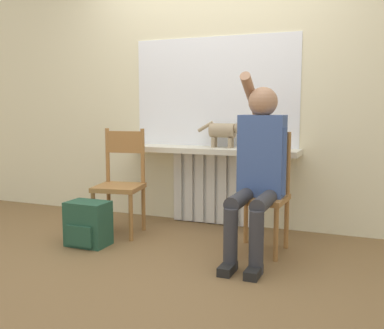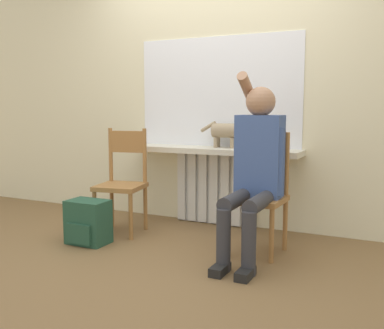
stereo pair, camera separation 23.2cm
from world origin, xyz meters
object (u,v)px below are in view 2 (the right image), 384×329
at_px(chair_right, 260,192).
at_px(person, 256,164).
at_px(chair_left, 122,181).
at_px(backpack, 88,222).
at_px(cat, 227,131).

distance_m(chair_right, person, 0.27).
bearing_deg(chair_left, chair_right, -10.10).
bearing_deg(chair_right, backpack, -160.10).
bearing_deg(cat, chair_left, -144.82).
height_order(cat, backpack, cat).
bearing_deg(chair_right, chair_left, -177.57).
xyz_separation_m(cat, backpack, (-0.84, -0.97, -0.72)).
relative_size(chair_left, cat, 2.13).
height_order(chair_right, person, person).
relative_size(person, cat, 3.17).
bearing_deg(chair_left, cat, 25.05).
xyz_separation_m(chair_right, person, (-0.00, -0.12, 0.24)).
xyz_separation_m(person, backpack, (-1.33, -0.30, -0.52)).
distance_m(chair_left, person, 1.30).
height_order(chair_right, cat, cat).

